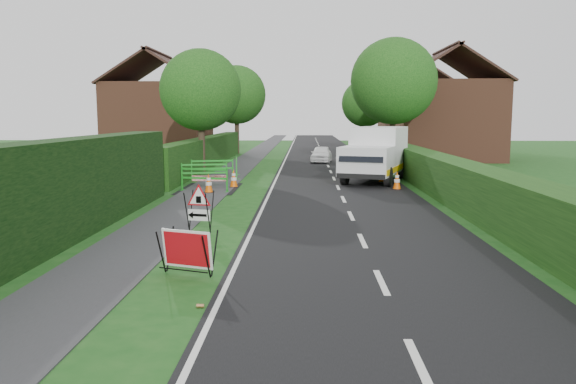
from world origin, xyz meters
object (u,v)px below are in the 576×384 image
object	(u,v)px
red_rect_sign	(187,250)
hatchback_car	(321,154)
triangle_sign	(198,205)
works_van	(376,153)

from	to	relation	value
red_rect_sign	hatchback_car	distance (m)	27.54
triangle_sign	works_van	size ratio (longest dim) A/B	0.18
triangle_sign	works_van	xyz separation A→B (m)	(6.18, 12.32, 0.59)
works_van	hatchback_car	distance (m)	11.32
triangle_sign	hatchback_car	bearing A→B (deg)	92.79
red_rect_sign	triangle_sign	bearing A→B (deg)	117.44
works_van	red_rect_sign	bearing A→B (deg)	-90.09
triangle_sign	hatchback_car	distance (m)	23.71
triangle_sign	works_van	world-z (taller)	works_van
works_van	triangle_sign	bearing A→B (deg)	-97.62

